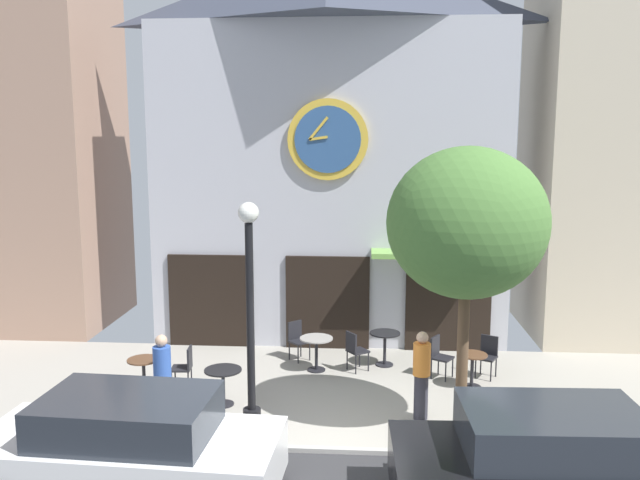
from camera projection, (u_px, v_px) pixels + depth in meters
ground_plane at (333, 465)px, 10.49m from camera, size 24.19×11.64×0.13m
clock_building at (331, 141)px, 16.55m from camera, size 8.76×3.55×9.79m
neighbor_building_left at (10, 116)px, 17.77m from camera, size 5.26×3.72×11.41m
street_lamp at (250, 316)px, 11.43m from camera, size 0.36×0.36×4.07m
street_tree at (467, 224)px, 10.96m from camera, size 2.71×2.44×5.03m
cafe_table_rightmost at (144, 370)px, 13.28m from camera, size 0.65×0.65×0.72m
cafe_table_center at (223, 379)px, 12.68m from camera, size 0.73×0.73×0.72m
cafe_table_center_right at (316, 347)px, 14.55m from camera, size 0.74×0.74×0.76m
cafe_table_leftmost at (385, 342)px, 14.89m from camera, size 0.70×0.70×0.77m
cafe_table_near_door at (472, 366)px, 13.56m from camera, size 0.61×0.61×0.73m
cafe_chair_facing_wall at (185, 365)px, 13.47m from camera, size 0.43×0.43×0.90m
cafe_chair_right_end at (488, 353)px, 14.19m from camera, size 0.54×0.54×0.90m
cafe_chair_corner at (355, 348)px, 14.51m from camera, size 0.56×0.56×0.90m
cafe_chair_near_tree at (439, 354)px, 14.15m from camera, size 0.55×0.55×0.90m
cafe_chair_curbside at (297, 337)px, 15.29m from camera, size 0.57×0.57×0.90m
pedestrian_orange at (421, 374)px, 12.00m from camera, size 0.43×0.43×1.67m
pedestrian_blue at (163, 378)px, 11.82m from camera, size 0.45×0.45×1.67m
parked_car_white at (129, 448)px, 9.37m from camera, size 4.39×2.20×1.55m
parked_car_black at (551, 465)px, 8.90m from camera, size 4.36×2.13×1.55m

